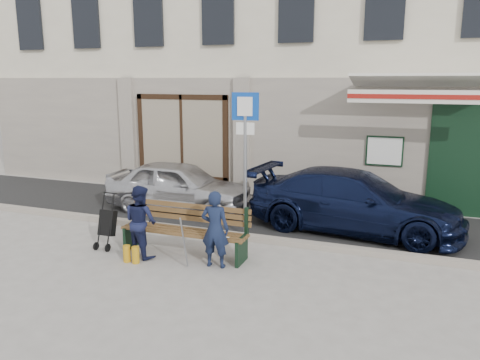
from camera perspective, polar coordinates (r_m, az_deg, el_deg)
The scene contains 11 objects.
ground at distance 8.15m, azimuth -2.44°, elevation -10.66°, with size 80.00×80.00×0.00m, color #9E9991.
asphalt_lane at distance 10.90m, azimuth 3.93°, elevation -4.68°, with size 60.00×3.20×0.01m, color #282828.
curb at distance 9.43m, azimuth 1.13°, elevation -7.01°, with size 60.00×0.18×0.12m, color #9E9384.
building at distance 15.75m, azimuth 10.13°, elevation 18.62°, with size 20.00×8.27×10.00m.
car_silver at distance 11.48m, azimuth -7.44°, elevation -0.73°, with size 1.45×3.62×1.23m, color silver.
car_navy at distance 10.14m, azimuth 13.77°, elevation -2.54°, with size 1.81×4.44×1.29m, color black.
parking_sign at distance 9.27m, azimuth 0.64°, elevation 4.85°, with size 0.54×0.10×2.91m.
bench at distance 8.65m, azimuth -7.07°, elevation -6.12°, with size 2.40×1.17×0.98m.
man at distance 7.98m, azimuth -3.05°, elevation -6.00°, with size 0.49×0.32×1.34m, color #131C36.
woman at distance 8.63m, azimuth -12.01°, elevation -4.94°, with size 0.64×0.50×1.32m, color #141837.
stroller at distance 9.28m, azimuth -15.88°, elevation -5.17°, with size 0.31×0.44×1.05m.
Camera 1 is at (2.94, -6.91, 3.16)m, focal length 35.00 mm.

